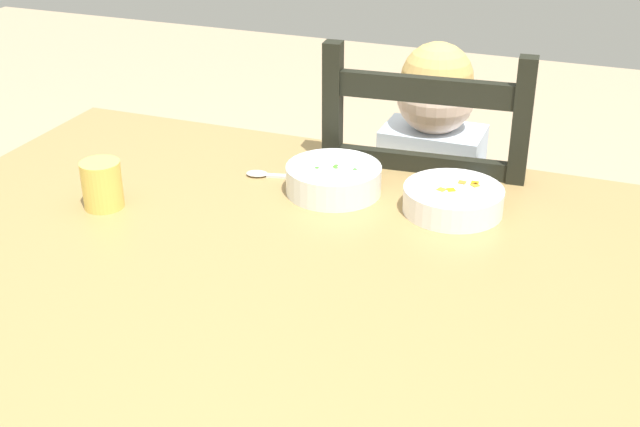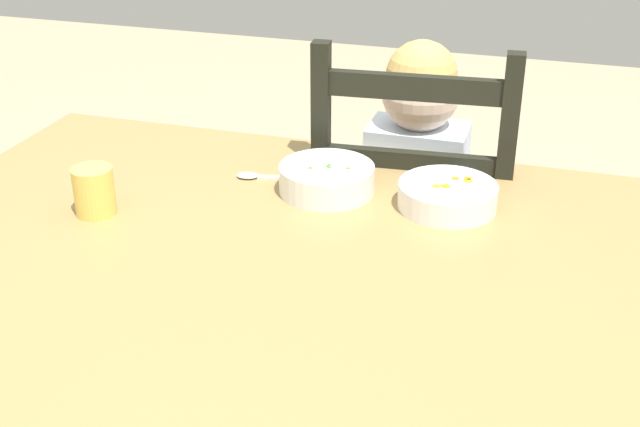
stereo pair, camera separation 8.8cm
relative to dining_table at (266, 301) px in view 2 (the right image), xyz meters
The scene contains 7 objects.
dining_table is the anchor object (origin of this frame).
dining_chair 0.62m from the dining_table, 75.30° to the left, with size 0.45×0.45×1.00m.
child_figure 0.58m from the dining_table, 75.59° to the left, with size 0.32×0.31×0.98m.
bowl_of_peas 0.30m from the dining_table, 84.25° to the left, with size 0.19×0.19×0.06m.
bowl_of_carrots 0.40m from the dining_table, 46.05° to the left, with size 0.18×0.18×0.05m.
spoon 0.33m from the dining_table, 113.00° to the left, with size 0.14×0.05×0.01m.
drinking_cup 0.38m from the dining_table, behind, with size 0.07×0.07×0.09m, color #E7C556.
Camera 2 is at (0.45, -1.15, 1.44)m, focal length 47.16 mm.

